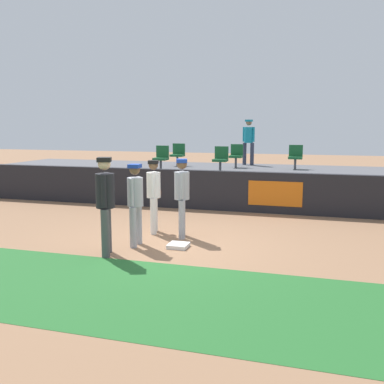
# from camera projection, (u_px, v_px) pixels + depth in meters

# --- Properties ---
(ground_plane) EXTENTS (60.00, 60.00, 0.00)m
(ground_plane) POSITION_uv_depth(u_px,v_px,m) (169.00, 245.00, 8.97)
(ground_plane) COLOR #936B4C
(grass_foreground_strip) EXTENTS (18.00, 2.80, 0.01)m
(grass_foreground_strip) POSITION_uv_depth(u_px,v_px,m) (112.00, 289.00, 6.50)
(grass_foreground_strip) COLOR #26662B
(grass_foreground_strip) RESTS_ON ground_plane
(first_base) EXTENTS (0.40, 0.40, 0.08)m
(first_base) POSITION_uv_depth(u_px,v_px,m) (178.00, 246.00, 8.75)
(first_base) COLOR white
(first_base) RESTS_ON ground_plane
(player_fielder_home) EXTENTS (0.39, 0.55, 1.68)m
(player_fielder_home) POSITION_uv_depth(u_px,v_px,m) (154.00, 191.00, 9.85)
(player_fielder_home) COLOR white
(player_fielder_home) RESTS_ON ground_plane
(player_runner_visitor) EXTENTS (0.33, 0.48, 1.70)m
(player_runner_visitor) POSITION_uv_depth(u_px,v_px,m) (135.00, 199.00, 8.75)
(player_runner_visitor) COLOR #9EA3AD
(player_runner_visitor) RESTS_ON ground_plane
(player_coach_visitor) EXTENTS (0.41, 0.47, 1.75)m
(player_coach_visitor) POSITION_uv_depth(u_px,v_px,m) (182.00, 192.00, 9.42)
(player_coach_visitor) COLOR #9EA3AD
(player_coach_visitor) RESTS_ON ground_plane
(player_umpire) EXTENTS (0.46, 0.50, 1.88)m
(player_umpire) POSITION_uv_depth(u_px,v_px,m) (105.00, 199.00, 8.11)
(player_umpire) COLOR #4C4C51
(player_umpire) RESTS_ON ground_plane
(field_wall) EXTENTS (18.00, 0.26, 1.16)m
(field_wall) POSITION_uv_depth(u_px,v_px,m) (213.00, 190.00, 12.61)
(field_wall) COLOR black
(field_wall) RESTS_ON ground_plane
(bleacher_platform) EXTENTS (18.00, 4.80, 0.96)m
(bleacher_platform) POSITION_uv_depth(u_px,v_px,m) (230.00, 183.00, 15.07)
(bleacher_platform) COLOR #59595E
(bleacher_platform) RESTS_ON ground_plane
(seat_back_right) EXTENTS (0.48, 0.44, 0.84)m
(seat_back_right) POSITION_uv_depth(u_px,v_px,m) (295.00, 156.00, 14.95)
(seat_back_right) COLOR #4C4C51
(seat_back_right) RESTS_ON bleacher_platform
(seat_back_center) EXTENTS (0.45, 0.44, 0.84)m
(seat_back_center) POSITION_uv_depth(u_px,v_px,m) (236.00, 154.00, 15.53)
(seat_back_center) COLOR #4C4C51
(seat_back_center) RESTS_ON bleacher_platform
(seat_front_center) EXTENTS (0.45, 0.44, 0.84)m
(seat_front_center) POSITION_uv_depth(u_px,v_px,m) (221.00, 158.00, 13.88)
(seat_front_center) COLOR #4C4C51
(seat_front_center) RESTS_ON bleacher_platform
(seat_front_left) EXTENTS (0.44, 0.44, 0.84)m
(seat_front_left) POSITION_uv_depth(u_px,v_px,m) (161.00, 157.00, 14.44)
(seat_front_left) COLOR #4C4C51
(seat_front_left) RESTS_ON bleacher_platform
(seat_back_left) EXTENTS (0.48, 0.44, 0.84)m
(seat_back_left) POSITION_uv_depth(u_px,v_px,m) (178.00, 153.00, 16.15)
(seat_back_left) COLOR #4C4C51
(seat_back_left) RESTS_ON bleacher_platform
(spectator_hooded) EXTENTS (0.48, 0.39, 1.74)m
(spectator_hooded) POSITION_uv_depth(u_px,v_px,m) (249.00, 139.00, 16.49)
(spectator_hooded) COLOR #33384C
(spectator_hooded) RESTS_ON bleacher_platform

